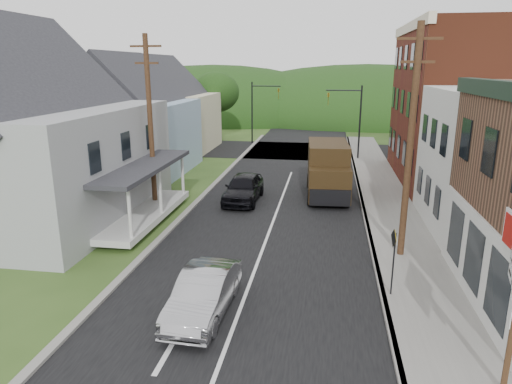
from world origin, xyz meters
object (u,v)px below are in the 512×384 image
at_px(dark_sedan, 243,188).
at_px(warning_sign, 394,253).
at_px(delivery_van, 328,170).
at_px(silver_sedan, 204,294).

relative_size(dark_sedan, warning_sign, 2.01).
distance_m(dark_sedan, delivery_van, 5.08).
height_order(silver_sedan, delivery_van, delivery_van).
relative_size(dark_sedan, delivery_van, 0.80).
height_order(silver_sedan, warning_sign, warning_sign).
bearing_deg(silver_sedan, dark_sedan, 97.00).
height_order(delivery_van, warning_sign, delivery_van).
bearing_deg(warning_sign, dark_sedan, 116.43).
xyz_separation_m(dark_sedan, delivery_van, (4.69, 1.79, 0.80)).
xyz_separation_m(silver_sedan, dark_sedan, (-1.05, 12.27, 0.10)).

